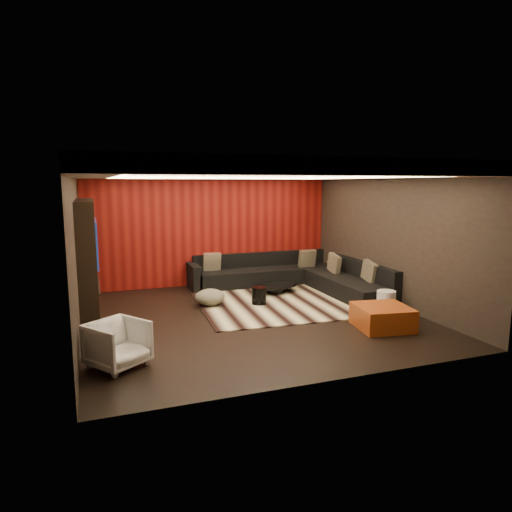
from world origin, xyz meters
name	(u,v)px	position (x,y,z in m)	size (l,w,h in m)	color
floor	(252,317)	(0.00, 0.00, -0.01)	(6.00, 6.00, 0.02)	black
ceiling	(252,165)	(0.00, 0.00, 2.81)	(6.00, 6.00, 0.02)	silver
wall_back	(211,228)	(0.00, 3.01, 1.40)	(6.00, 0.02, 2.80)	black
wall_left	(76,251)	(-3.01, 0.00, 1.40)	(0.02, 6.00, 2.80)	black
wall_right	(390,236)	(3.01, 0.00, 1.40)	(0.02, 6.00, 2.80)	black
red_feature_wall	(211,228)	(0.00, 2.97, 1.40)	(5.98, 0.05, 2.78)	#6B0C0A
soffit_back	(213,174)	(0.00, 2.70, 2.69)	(6.00, 0.60, 0.22)	silver
soffit_front	(324,166)	(0.00, -2.70, 2.69)	(6.00, 0.60, 0.22)	silver
soffit_left	(92,170)	(-2.70, 0.00, 2.69)	(0.60, 4.80, 0.22)	silver
soffit_right	(380,173)	(2.70, 0.00, 2.69)	(0.60, 4.80, 0.22)	silver
cove_back	(217,178)	(0.00, 2.36, 2.60)	(4.80, 0.08, 0.04)	#FFD899
cove_front	(311,174)	(0.00, -2.36, 2.60)	(4.80, 0.08, 0.04)	#FFD899
cove_left	(114,176)	(-2.36, 0.00, 2.60)	(0.08, 4.80, 0.04)	#FFD899
cove_right	(365,177)	(2.36, 0.00, 2.60)	(0.08, 4.80, 0.04)	#FFD899
tv_surround	(88,263)	(-2.85, 0.60, 1.10)	(0.30, 2.00, 2.20)	black
tv_screen	(96,243)	(-2.69, 0.60, 1.45)	(0.04, 1.30, 0.80)	black
tv_shelf	(98,284)	(-2.69, 0.60, 0.70)	(0.04, 1.60, 0.04)	black
rug	(294,301)	(1.20, 0.70, 0.01)	(4.00, 3.00, 0.02)	beige
coffee_table	(275,288)	(1.11, 1.56, 0.12)	(1.16, 1.16, 0.20)	black
drum_stool	(259,295)	(0.42, 0.75, 0.20)	(0.30, 0.30, 0.35)	black
striped_pouf	(210,297)	(-0.55, 1.00, 0.18)	(0.60, 0.60, 0.33)	beige
white_side_table	(386,302)	(2.50, -0.67, 0.22)	(0.36, 0.36, 0.45)	white
orange_ottoman	(382,317)	(1.90, -1.41, 0.19)	(0.87, 0.87, 0.39)	#933413
armchair	(118,344)	(-2.50, -1.61, 0.32)	(0.68, 0.70, 0.64)	white
sectional_sofa	(295,277)	(1.73, 1.86, 0.26)	(3.65, 3.50, 0.75)	black
throw_pillows	(304,264)	(1.88, 1.69, 0.62)	(3.13, 2.68, 0.50)	#BCAC8A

